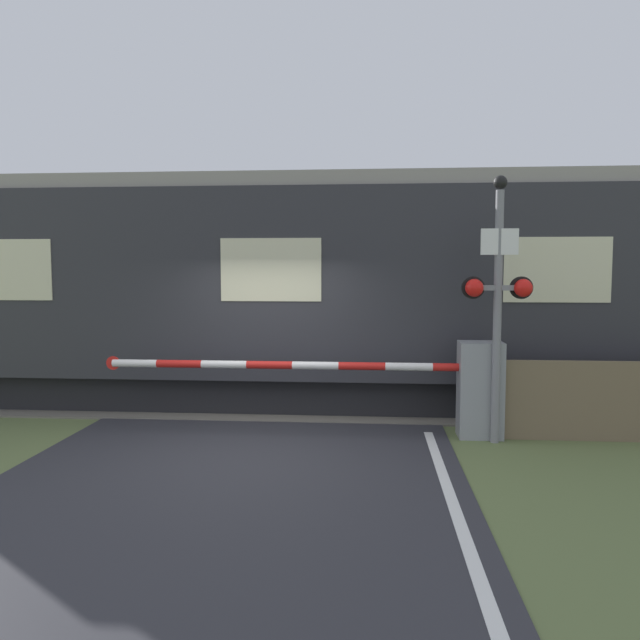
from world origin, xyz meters
The scene contains 6 objects.
ground_plane centered at (0.00, 0.00, 0.00)m, with size 80.00×80.00×0.00m, color #5B6B3D.
track_bed centered at (0.00, 3.04, 0.02)m, with size 36.00×3.20×0.13m.
train centered at (0.02, 3.04, 1.97)m, with size 15.52×2.78×3.85m.
crossing_barrier centered at (2.67, 0.90, 0.72)m, with size 5.66×0.44×1.34m.
signal_post centered at (3.23, 0.62, 2.03)m, with size 0.93×0.26×3.57m.
roadside_fence centered at (5.11, 0.82, 0.55)m, with size 4.35×0.06×1.10m.
Camera 1 is at (1.55, -7.81, 2.33)m, focal length 35.00 mm.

